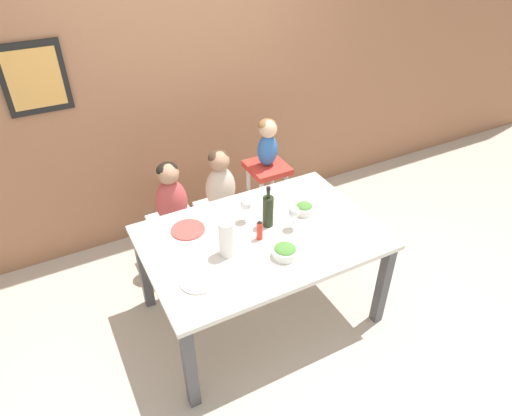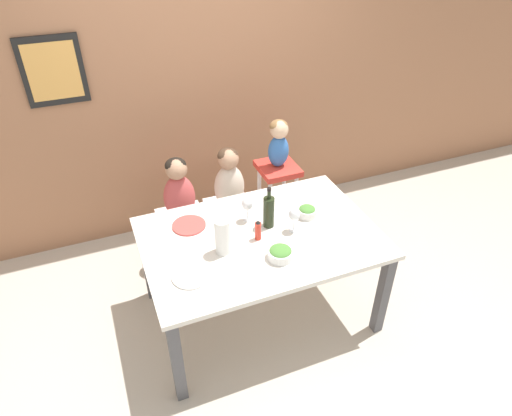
{
  "view_description": "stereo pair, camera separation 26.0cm",
  "coord_description": "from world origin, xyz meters",
  "px_view_note": "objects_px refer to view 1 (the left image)",
  "views": [
    {
      "loc": [
        -1.16,
        -2.13,
        2.71
      ],
      "look_at": [
        0.0,
        0.08,
        0.93
      ],
      "focal_mm": 32.0,
      "sensor_mm": 36.0,
      "label": 1
    },
    {
      "loc": [
        -0.93,
        -2.24,
        2.71
      ],
      "look_at": [
        0.0,
        0.08,
        0.93
      ],
      "focal_mm": 32.0,
      "sensor_mm": 36.0,
      "label": 2
    }
  ],
  "objects_px": {
    "chair_far_center": "(222,215)",
    "person_child_left": "(171,194)",
    "wine_glass_near": "(294,213)",
    "wine_glass_far": "(246,205)",
    "salad_bowl_large": "(285,251)",
    "dinner_plate_back_left": "(188,230)",
    "chair_far_left": "(175,229)",
    "wine_bottle": "(268,210)",
    "salad_bowl_small": "(304,208)",
    "chair_right_highchair": "(267,182)",
    "paper_towel_roll": "(226,238)",
    "dinner_plate_front_left": "(199,280)",
    "person_baby_right": "(268,140)",
    "person_child_center": "(220,180)"
  },
  "relations": [
    {
      "from": "wine_bottle",
      "to": "salad_bowl_small",
      "type": "distance_m",
      "value": 0.31
    },
    {
      "from": "dinner_plate_back_left",
      "to": "paper_towel_roll",
      "type": "bearing_deg",
      "value": -68.19
    },
    {
      "from": "chair_far_center",
      "to": "chair_right_highchair",
      "type": "relative_size",
      "value": 0.59
    },
    {
      "from": "chair_right_highchair",
      "to": "dinner_plate_back_left",
      "type": "relative_size",
      "value": 3.2
    },
    {
      "from": "chair_far_center",
      "to": "person_child_center",
      "type": "xyz_separation_m",
      "value": [
        0.0,
        0.0,
        0.35
      ]
    },
    {
      "from": "chair_far_left",
      "to": "paper_towel_roll",
      "type": "xyz_separation_m",
      "value": [
        0.09,
        -0.88,
        0.5
      ]
    },
    {
      "from": "salad_bowl_large",
      "to": "salad_bowl_small",
      "type": "relative_size",
      "value": 1.22
    },
    {
      "from": "wine_bottle",
      "to": "dinner_plate_front_left",
      "type": "height_order",
      "value": "wine_bottle"
    },
    {
      "from": "paper_towel_roll",
      "to": "wine_glass_far",
      "type": "height_order",
      "value": "paper_towel_roll"
    },
    {
      "from": "chair_right_highchair",
      "to": "salad_bowl_large",
      "type": "height_order",
      "value": "salad_bowl_large"
    },
    {
      "from": "chair_far_left",
      "to": "dinner_plate_front_left",
      "type": "distance_m",
      "value": 1.11
    },
    {
      "from": "person_child_center",
      "to": "wine_glass_far",
      "type": "height_order",
      "value": "person_child_center"
    },
    {
      "from": "salad_bowl_large",
      "to": "person_baby_right",
      "type": "bearing_deg",
      "value": 66.73
    },
    {
      "from": "person_child_center",
      "to": "person_baby_right",
      "type": "xyz_separation_m",
      "value": [
        0.44,
        0.0,
        0.26
      ]
    },
    {
      "from": "chair_far_center",
      "to": "person_child_left",
      "type": "height_order",
      "value": "person_child_left"
    },
    {
      "from": "chair_far_center",
      "to": "chair_far_left",
      "type": "bearing_deg",
      "value": 180.0
    },
    {
      "from": "wine_glass_far",
      "to": "salad_bowl_small",
      "type": "height_order",
      "value": "wine_glass_far"
    },
    {
      "from": "person_child_left",
      "to": "dinner_plate_back_left",
      "type": "xyz_separation_m",
      "value": [
        -0.05,
        -0.53,
        0.03
      ]
    },
    {
      "from": "chair_right_highchair",
      "to": "dinner_plate_back_left",
      "type": "xyz_separation_m",
      "value": [
        -0.92,
        -0.53,
        0.18
      ]
    },
    {
      "from": "person_child_left",
      "to": "chair_far_center",
      "type": "bearing_deg",
      "value": -0.16
    },
    {
      "from": "chair_far_left",
      "to": "wine_bottle",
      "type": "xyz_separation_m",
      "value": [
        0.47,
        -0.73,
        0.5
      ]
    },
    {
      "from": "chair_far_center",
      "to": "wine_bottle",
      "type": "distance_m",
      "value": 0.89
    },
    {
      "from": "chair_far_center",
      "to": "dinner_plate_front_left",
      "type": "xyz_separation_m",
      "value": [
        -0.6,
        -1.03,
        0.38
      ]
    },
    {
      "from": "chair_far_left",
      "to": "wine_glass_far",
      "type": "xyz_separation_m",
      "value": [
        0.35,
        -0.61,
        0.51
      ]
    },
    {
      "from": "paper_towel_roll",
      "to": "dinner_plate_back_left",
      "type": "relative_size",
      "value": 1.08
    },
    {
      "from": "wine_glass_far",
      "to": "dinner_plate_back_left",
      "type": "relative_size",
      "value": 0.78
    },
    {
      "from": "person_child_center",
      "to": "dinner_plate_front_left",
      "type": "relative_size",
      "value": 2.34
    },
    {
      "from": "person_baby_right",
      "to": "chair_far_left",
      "type": "bearing_deg",
      "value": -179.89
    },
    {
      "from": "paper_towel_roll",
      "to": "salad_bowl_large",
      "type": "distance_m",
      "value": 0.38
    },
    {
      "from": "chair_far_left",
      "to": "wine_glass_near",
      "type": "height_order",
      "value": "wine_glass_near"
    },
    {
      "from": "dinner_plate_back_left",
      "to": "person_child_center",
      "type": "bearing_deg",
      "value": 47.93
    },
    {
      "from": "salad_bowl_small",
      "to": "salad_bowl_large",
      "type": "bearing_deg",
      "value": -136.76
    },
    {
      "from": "chair_far_left",
      "to": "salad_bowl_small",
      "type": "relative_size",
      "value": 3.25
    },
    {
      "from": "person_child_center",
      "to": "wine_bottle",
      "type": "xyz_separation_m",
      "value": [
        0.04,
        -0.73,
        0.15
      ]
    },
    {
      "from": "wine_bottle",
      "to": "person_child_left",
      "type": "bearing_deg",
      "value": 122.61
    },
    {
      "from": "chair_far_center",
      "to": "person_child_left",
      "type": "xyz_separation_m",
      "value": [
        -0.43,
        0.0,
        0.35
      ]
    },
    {
      "from": "salad_bowl_large",
      "to": "dinner_plate_front_left",
      "type": "distance_m",
      "value": 0.58
    },
    {
      "from": "wine_bottle",
      "to": "dinner_plate_front_left",
      "type": "relative_size",
      "value": 1.33
    },
    {
      "from": "person_child_center",
      "to": "wine_glass_far",
      "type": "relative_size",
      "value": 2.99
    },
    {
      "from": "wine_bottle",
      "to": "salad_bowl_small",
      "type": "xyz_separation_m",
      "value": [
        0.3,
        0.0,
        -0.08
      ]
    },
    {
      "from": "chair_far_center",
      "to": "salad_bowl_small",
      "type": "height_order",
      "value": "salad_bowl_small"
    },
    {
      "from": "salad_bowl_large",
      "to": "dinner_plate_front_left",
      "type": "bearing_deg",
      "value": 175.52
    },
    {
      "from": "chair_far_left",
      "to": "dinner_plate_back_left",
      "type": "distance_m",
      "value": 0.66
    },
    {
      "from": "person_child_left",
      "to": "wine_bottle",
      "type": "relative_size",
      "value": 1.75
    },
    {
      "from": "salad_bowl_large",
      "to": "dinner_plate_back_left",
      "type": "xyz_separation_m",
      "value": [
        -0.46,
        0.54,
        -0.03
      ]
    },
    {
      "from": "paper_towel_roll",
      "to": "wine_glass_near",
      "type": "relative_size",
      "value": 1.38
    },
    {
      "from": "wine_glass_near",
      "to": "dinner_plate_back_left",
      "type": "relative_size",
      "value": 0.78
    },
    {
      "from": "wine_glass_near",
      "to": "wine_glass_far",
      "type": "bearing_deg",
      "value": 137.42
    },
    {
      "from": "paper_towel_roll",
      "to": "dinner_plate_front_left",
      "type": "distance_m",
      "value": 0.32
    },
    {
      "from": "wine_glass_far",
      "to": "salad_bowl_small",
      "type": "distance_m",
      "value": 0.44
    }
  ]
}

